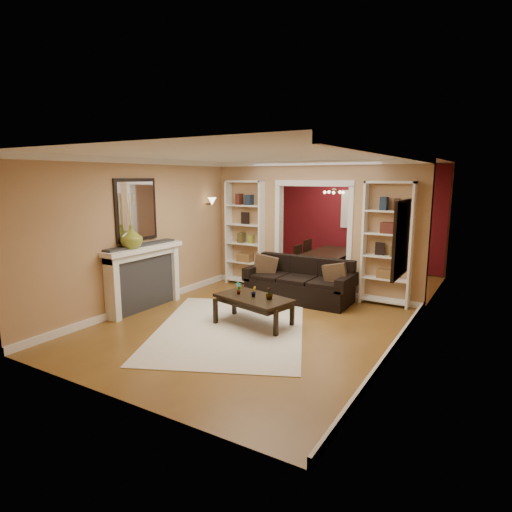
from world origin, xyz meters
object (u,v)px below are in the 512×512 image
Objects in this scene: bookshelf_right at (387,244)px; fireplace at (145,278)px; sofa at (299,280)px; coffee_table at (254,311)px; bookshelf_left at (245,233)px; dining_table at (332,264)px.

fireplace is (-3.64, -2.53, -0.57)m from bookshelf_right.
coffee_table is at bearing -90.97° from sofa.
coffee_table is 2.88m from bookshelf_left.
coffee_table is 0.73× the size of fireplace.
bookshelf_right reaches higher than fireplace.
sofa is 1.85m from bookshelf_left.
bookshelf_right is at bearing 0.00° from bookshelf_left.
coffee_table is 2.15m from fireplace.
bookshelf_left is at bearing 138.43° from coffee_table.
bookshelf_right is 1.35× the size of fireplace.
sofa is 1.23× the size of fireplace.
bookshelf_left is 1.00× the size of bookshelf_right.
bookshelf_left reaches higher than coffee_table.
sofa is 1.20× the size of dining_table.
bookshelf_left reaches higher than dining_table.
bookshelf_right reaches higher than coffee_table.
bookshelf_left is at bearing 77.95° from fireplace.
bookshelf_right is (1.51, 0.58, 0.74)m from sofa.
bookshelf_right is at bearing 21.04° from sofa.
sofa is at bearing -158.96° from bookshelf_right.
fireplace is (-2.13, -1.95, 0.17)m from sofa.
coffee_table is 0.54× the size of bookshelf_right.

